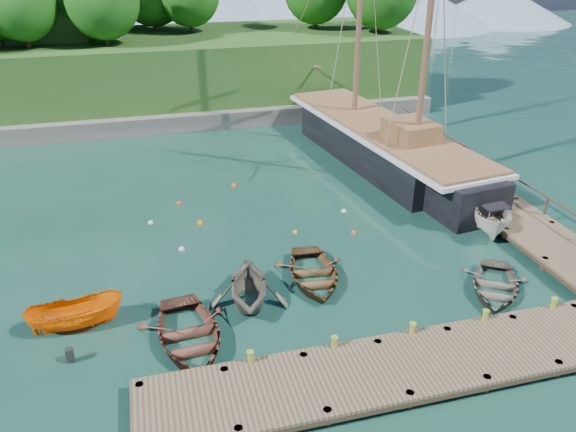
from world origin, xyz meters
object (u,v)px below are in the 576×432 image
object	(u,v)px
rowboat_3	(494,292)
motorboat_orange	(78,328)
rowboat_0	(189,344)
rowboat_1	(249,302)
schooner	(381,147)
rowboat_2	(313,280)
cabin_boat_white	(488,228)

from	to	relation	value
rowboat_3	motorboat_orange	bearing A→B (deg)	-152.83
rowboat_0	rowboat_1	xyz separation A→B (m)	(2.66, 1.99, 0.00)
rowboat_0	schooner	bearing A→B (deg)	41.94
rowboat_1	rowboat_2	size ratio (longest dim) A/B	0.87
rowboat_0	cabin_boat_white	size ratio (longest dim) A/B	1.04
rowboat_1	schooner	size ratio (longest dim) A/B	0.14
motorboat_orange	rowboat_2	bearing A→B (deg)	-88.16
rowboat_1	rowboat_2	xyz separation A→B (m)	(3.06, 0.89, 0.00)
rowboat_1	rowboat_2	bearing A→B (deg)	25.67
rowboat_1	cabin_boat_white	distance (m)	13.61
motorboat_orange	schooner	distance (m)	22.71
rowboat_1	motorboat_orange	world-z (taller)	rowboat_1
motorboat_orange	rowboat_0	bearing A→B (deg)	-119.91
rowboat_0	rowboat_2	size ratio (longest dim) A/B	1.09
rowboat_0	cabin_boat_white	distance (m)	16.71
rowboat_3	rowboat_1	bearing A→B (deg)	-156.79
motorboat_orange	cabin_boat_white	world-z (taller)	cabin_boat_white
rowboat_3	schooner	size ratio (longest dim) A/B	0.15
cabin_boat_white	motorboat_orange	bearing A→B (deg)	-146.99
rowboat_0	cabin_boat_white	xyz separation A→B (m)	(15.89, 5.19, 0.00)
rowboat_1	rowboat_3	xyz separation A→B (m)	(10.23, -1.93, 0.00)
cabin_boat_white	schooner	bearing A→B (deg)	123.03
rowboat_2	cabin_boat_white	bearing A→B (deg)	18.98
rowboat_2	schooner	world-z (taller)	schooner
rowboat_2	schooner	bearing A→B (deg)	61.86
rowboat_1	rowboat_3	world-z (taller)	rowboat_1
rowboat_1	rowboat_0	bearing A→B (deg)	-133.68
rowboat_3	cabin_boat_white	xyz separation A→B (m)	(3.00, 5.14, 0.00)
motorboat_orange	cabin_boat_white	size ratio (longest dim) A/B	0.79
rowboat_0	rowboat_1	distance (m)	3.32
rowboat_1	cabin_boat_white	bearing A→B (deg)	23.04
rowboat_0	cabin_boat_white	world-z (taller)	cabin_boat_white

